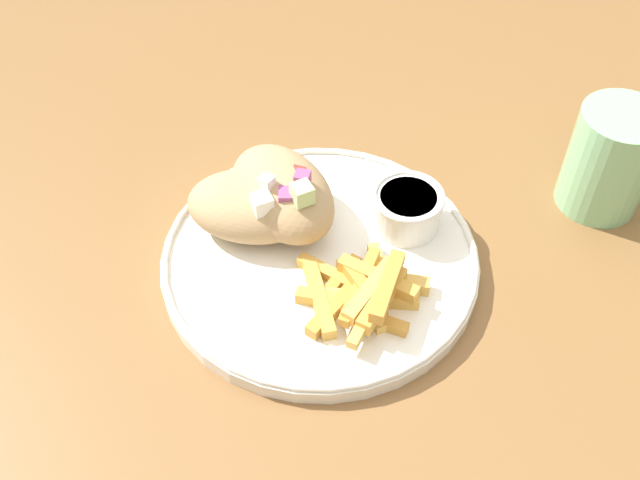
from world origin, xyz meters
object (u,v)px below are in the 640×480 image
sauce_ramekin (405,206)px  water_glass (608,164)px  pita_sandwich_near (255,204)px  pita_sandwich_far (282,193)px  fries_pile (362,292)px  plate (320,258)px

sauce_ramekin → water_glass: water_glass is taller
water_glass → pita_sandwich_near: bearing=-130.7°
pita_sandwich_far → fries_pile: bearing=4.8°
pita_sandwich_far → fries_pile: 0.12m
sauce_ramekin → water_glass: bearing=54.2°
pita_sandwich_near → water_glass: (0.21, 0.25, 0.01)m
pita_sandwich_near → sauce_ramekin: (0.10, 0.09, -0.00)m
fries_pile → sauce_ramekin: (-0.03, 0.09, 0.01)m
pita_sandwich_far → sauce_ramekin: pita_sandwich_far is taller
water_glass → sauce_ramekin: bearing=-125.8°
pita_sandwich_near → pita_sandwich_far: pita_sandwich_far is taller
pita_sandwich_near → pita_sandwich_far: (0.01, 0.02, 0.00)m
pita_sandwich_far → fries_pile: size_ratio=1.25×
sauce_ramekin → pita_sandwich_far: bearing=-142.3°
plate → pita_sandwich_far: 0.07m
pita_sandwich_far → plate: bearing=5.0°
plate → sauce_ramekin: bearing=69.2°
plate → water_glass: size_ratio=2.70×
pita_sandwich_near → sauce_ramekin: size_ratio=2.17×
fries_pile → sauce_ramekin: 0.10m
fries_pile → pita_sandwich_far: bearing=166.7°
plate → sauce_ramekin: size_ratio=4.28×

